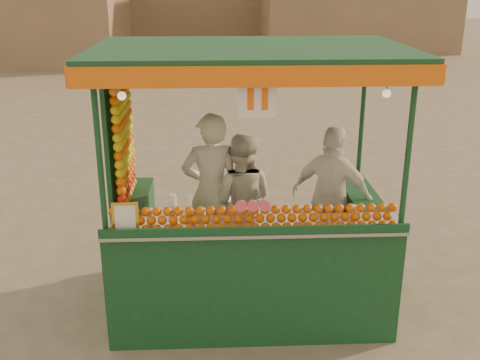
{
  "coord_description": "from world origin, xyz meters",
  "views": [
    {
      "loc": [
        -0.08,
        -5.52,
        3.48
      ],
      "look_at": [
        0.19,
        0.2,
        1.42
      ],
      "focal_mm": 42.73,
      "sensor_mm": 36.0,
      "label": 1
    }
  ],
  "objects_px": {
    "juice_cart": "(243,232)",
    "vendor_middle": "(241,201)",
    "vendor_left": "(211,191)",
    "vendor_right": "(332,197)"
  },
  "relations": [
    {
      "from": "juice_cart",
      "to": "vendor_middle",
      "type": "xyz_separation_m",
      "value": [
        0.0,
        0.42,
        0.18
      ]
    },
    {
      "from": "vendor_right",
      "to": "vendor_middle",
      "type": "bearing_deg",
      "value": 29.03
    },
    {
      "from": "vendor_left",
      "to": "vendor_middle",
      "type": "relative_size",
      "value": 1.15
    },
    {
      "from": "juice_cart",
      "to": "vendor_left",
      "type": "distance_m",
      "value": 0.62
    },
    {
      "from": "juice_cart",
      "to": "vendor_left",
      "type": "xyz_separation_m",
      "value": [
        -0.33,
        0.43,
        0.3
      ]
    },
    {
      "from": "vendor_middle",
      "to": "vendor_left",
      "type": "bearing_deg",
      "value": 12.77
    },
    {
      "from": "juice_cart",
      "to": "vendor_right",
      "type": "bearing_deg",
      "value": 20.34
    },
    {
      "from": "juice_cart",
      "to": "vendor_middle",
      "type": "distance_m",
      "value": 0.46
    },
    {
      "from": "juice_cart",
      "to": "vendor_middle",
      "type": "relative_size",
      "value": 2.01
    },
    {
      "from": "juice_cart",
      "to": "vendor_left",
      "type": "bearing_deg",
      "value": 127.27
    }
  ]
}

